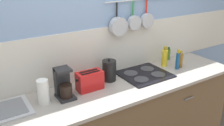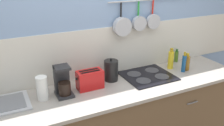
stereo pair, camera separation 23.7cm
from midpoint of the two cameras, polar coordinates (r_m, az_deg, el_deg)
The scene contains 12 objects.
wall_back at distance 2.69m, azimuth -5.40°, elevation 4.39°, with size 7.20×0.15×2.60m.
cabinet_base at distance 2.77m, azimuth -1.15°, elevation -14.32°, with size 2.79×0.65×0.89m.
countertop at distance 2.53m, azimuth -1.23°, elevation -5.78°, with size 2.83×0.67×0.03m.
paper_towel_roll at distance 2.30m, azimuth -18.34°, elevation -6.33°, with size 0.10×0.10×0.22m.
coffee_maker at distance 2.35m, azimuth -13.87°, elevation -5.01°, with size 0.15×0.19×0.29m.
toaster at distance 2.45m, azimuth -7.90°, elevation -4.07°, with size 0.27×0.13×0.19m.
kettle at distance 2.61m, azimuth -3.28°, elevation -1.78°, with size 0.15×0.15×0.24m.
cooktop at distance 2.78m, azimuth 5.01°, elevation -2.61°, with size 0.53×0.48×0.01m.
bottle_vinegar at distance 3.01m, azimuth 9.75°, elevation 1.21°, with size 0.07×0.07×0.25m.
bottle_olive_oil at distance 2.96m, azimuth 12.60°, elevation 0.52°, with size 0.05×0.05×0.24m.
bottle_hot_sauce at distance 3.03m, azimuth 13.16°, elevation 0.66°, with size 0.07×0.07×0.20m.
bottle_sesame_oil at distance 3.25m, azimuth 10.76°, elevation 2.01°, with size 0.04×0.04×0.16m.
Camera 1 is at (-1.26, -1.86, 2.08)m, focal length 40.00 mm.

